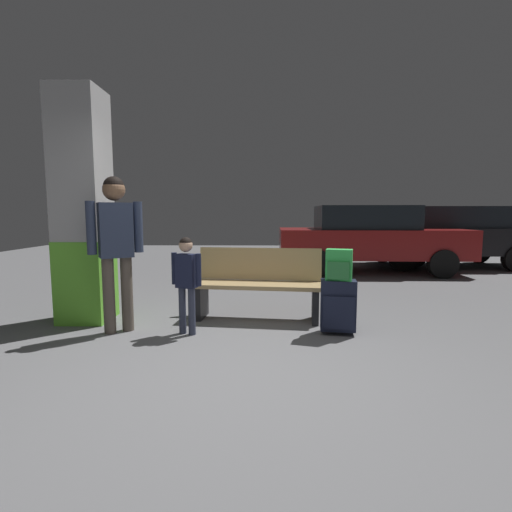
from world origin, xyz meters
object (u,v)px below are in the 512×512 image
at_px(suitcase, 338,306).
at_px(parked_car_side, 446,235).
at_px(bench, 258,284).
at_px(backpack_bright, 339,265).
at_px(structural_pillar, 83,209).
at_px(adult, 116,237).
at_px(parked_car_near, 368,237).
at_px(child, 186,275).

height_order(suitcase, parked_car_side, parked_car_side).
xyz_separation_m(suitcase, parked_car_side, (3.81, 5.48, 0.48)).
xyz_separation_m(bench, backpack_bright, (0.89, -0.64, 0.33)).
distance_m(structural_pillar, backpack_bright, 3.13).
relative_size(structural_pillar, adult, 1.62).
xyz_separation_m(parked_car_near, parked_car_side, (2.21, 0.93, 0.00)).
bearing_deg(parked_car_near, parked_car_side, 22.93).
bearing_deg(adult, suitcase, -1.04).
relative_size(bench, parked_car_near, 0.40).
xyz_separation_m(child, adult, (-0.79, 0.07, 0.41)).
xyz_separation_m(adult, parked_car_near, (4.05, 4.50, -0.26)).
height_order(structural_pillar, child, structural_pillar).
height_order(bench, suitcase, bench).
bearing_deg(adult, bench, 20.77).
relative_size(suitcase, child, 0.56).
distance_m(suitcase, backpack_bright, 0.45).
xyz_separation_m(suitcase, backpack_bright, (-0.00, -0.00, 0.45)).
bearing_deg(parked_car_side, backpack_bright, -124.79).
bearing_deg(structural_pillar, child, -21.76).
height_order(backpack_bright, parked_car_side, parked_car_side).
bearing_deg(backpack_bright, bench, 144.30).
distance_m(structural_pillar, parked_car_side, 8.46).
height_order(child, parked_car_near, parked_car_near).
bearing_deg(child, suitcase, 0.84).
distance_m(parked_car_near, parked_car_side, 2.40).
distance_m(suitcase, parked_car_near, 4.84).
height_order(child, adult, adult).
bearing_deg(parked_car_near, structural_pillar, -138.92).
distance_m(structural_pillar, suitcase, 3.25).
relative_size(parked_car_near, parked_car_side, 1.00).
distance_m(backpack_bright, adult, 2.47).
distance_m(adult, parked_car_near, 6.06).
bearing_deg(adult, parked_car_side, 40.96).
bearing_deg(structural_pillar, bench, 3.25).
distance_m(bench, child, 1.05).
height_order(backpack_bright, parked_car_near, parked_car_near).
relative_size(structural_pillar, parked_car_near, 0.68).
height_order(bench, parked_car_side, parked_car_side).
xyz_separation_m(structural_pillar, child, (1.36, -0.54, -0.73)).
height_order(structural_pillar, bench, structural_pillar).
relative_size(backpack_bright, parked_car_side, 0.08).
distance_m(bench, suitcase, 1.10).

